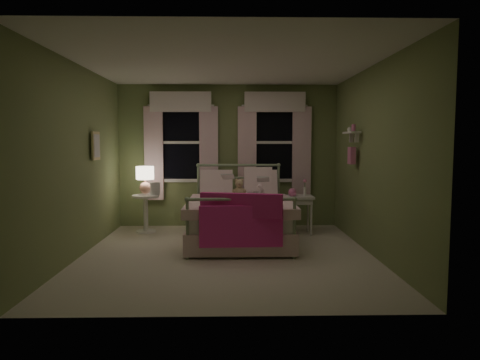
{
  "coord_description": "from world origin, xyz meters",
  "views": [
    {
      "loc": [
        0.06,
        -5.79,
        1.55
      ],
      "look_at": [
        0.19,
        0.45,
        1.0
      ],
      "focal_mm": 32.0,
      "sensor_mm": 36.0,
      "label": 1
    }
  ],
  "objects_px": {
    "child_right": "(256,178)",
    "table_lamp": "(145,177)",
    "bed": "(240,218)",
    "nightstand_left": "(146,208)",
    "nightstand_right": "(298,202)",
    "child_left": "(222,178)",
    "teddy_bear": "(239,190)"
  },
  "relations": [
    {
      "from": "child_right",
      "to": "teddy_bear",
      "type": "height_order",
      "value": "child_right"
    },
    {
      "from": "teddy_bear",
      "to": "child_right",
      "type": "bearing_deg",
      "value": 29.5
    },
    {
      "from": "child_right",
      "to": "teddy_bear",
      "type": "distance_m",
      "value": 0.37
    },
    {
      "from": "child_right",
      "to": "nightstand_right",
      "type": "distance_m",
      "value": 0.84
    },
    {
      "from": "teddy_bear",
      "to": "nightstand_left",
      "type": "bearing_deg",
      "value": 163.43
    },
    {
      "from": "child_right",
      "to": "nightstand_left",
      "type": "distance_m",
      "value": 1.99
    },
    {
      "from": "child_right",
      "to": "nightstand_right",
      "type": "xyz_separation_m",
      "value": [
        0.72,
        0.13,
        -0.41
      ]
    },
    {
      "from": "bed",
      "to": "table_lamp",
      "type": "bearing_deg",
      "value": 154.98
    },
    {
      "from": "nightstand_left",
      "to": "nightstand_right",
      "type": "bearing_deg",
      "value": -4.11
    },
    {
      "from": "child_left",
      "to": "teddy_bear",
      "type": "xyz_separation_m",
      "value": [
        0.28,
        -0.16,
        -0.17
      ]
    },
    {
      "from": "table_lamp",
      "to": "nightstand_right",
      "type": "height_order",
      "value": "table_lamp"
    },
    {
      "from": "nightstand_right",
      "to": "child_left",
      "type": "bearing_deg",
      "value": -174.12
    },
    {
      "from": "table_lamp",
      "to": "nightstand_right",
      "type": "distance_m",
      "value": 2.65
    },
    {
      "from": "child_left",
      "to": "child_right",
      "type": "bearing_deg",
      "value": 154.64
    },
    {
      "from": "table_lamp",
      "to": "child_right",
      "type": "bearing_deg",
      "value": -9.62
    },
    {
      "from": "child_left",
      "to": "nightstand_right",
      "type": "bearing_deg",
      "value": 160.52
    },
    {
      "from": "teddy_bear",
      "to": "nightstand_right",
      "type": "bearing_deg",
      "value": 16.16
    },
    {
      "from": "child_right",
      "to": "table_lamp",
      "type": "height_order",
      "value": "child_right"
    },
    {
      "from": "bed",
      "to": "table_lamp",
      "type": "height_order",
      "value": "bed"
    },
    {
      "from": "nightstand_left",
      "to": "bed",
      "type": "bearing_deg",
      "value": -25.02
    },
    {
      "from": "teddy_bear",
      "to": "nightstand_right",
      "type": "height_order",
      "value": "teddy_bear"
    },
    {
      "from": "nightstand_left",
      "to": "nightstand_right",
      "type": "height_order",
      "value": "same"
    },
    {
      "from": "child_left",
      "to": "bed",
      "type": "bearing_deg",
      "value": 98.06
    },
    {
      "from": "child_right",
      "to": "table_lamp",
      "type": "relative_size",
      "value": 1.67
    },
    {
      "from": "bed",
      "to": "child_right",
      "type": "relative_size",
      "value": 2.58
    },
    {
      "from": "child_right",
      "to": "table_lamp",
      "type": "distance_m",
      "value": 1.91
    },
    {
      "from": "child_right",
      "to": "teddy_bear",
      "type": "relative_size",
      "value": 2.55
    },
    {
      "from": "nightstand_left",
      "to": "child_left",
      "type": "bearing_deg",
      "value": -13.55
    },
    {
      "from": "bed",
      "to": "table_lamp",
      "type": "distance_m",
      "value": 1.87
    },
    {
      "from": "child_left",
      "to": "child_right",
      "type": "relative_size",
      "value": 0.99
    },
    {
      "from": "child_right",
      "to": "nightstand_left",
      "type": "bearing_deg",
      "value": 11.1
    },
    {
      "from": "table_lamp",
      "to": "nightstand_left",
      "type": "bearing_deg",
      "value": 180.0
    }
  ]
}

